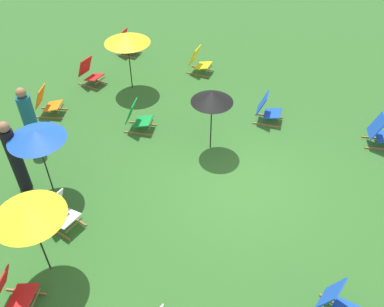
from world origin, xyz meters
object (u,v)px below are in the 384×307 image
at_px(deckchair_9, 60,212).
at_px(deckchair_10, 90,73).
at_px(deckchair_11, 267,109).
at_px(deckchair_7, 337,304).
at_px(deckchair_8, 47,103).
at_px(deckchair_5, 199,62).
at_px(person_1, 15,158).
at_px(umbrella_3, 28,212).
at_px(deckchair_4, 137,117).
at_px(umbrella_0, 127,38).
at_px(person_0, 30,120).
at_px(umbrella_1, 212,96).
at_px(umbrella_2, 36,135).
at_px(deckchair_6, 126,43).
at_px(deckchair_1, 12,292).
at_px(deckchair_2, 380,132).

bearing_deg(deckchair_9, deckchair_10, 38.55).
bearing_deg(deckchair_11, deckchair_7, -160.90).
bearing_deg(deckchair_9, deckchair_8, 52.54).
height_order(deckchair_5, deckchair_11, same).
relative_size(deckchair_9, person_1, 0.46).
distance_m(deckchair_8, deckchair_9, 4.09).
xyz_separation_m(deckchair_9, umbrella_3, (-0.98, -0.40, 1.23)).
height_order(deckchair_4, umbrella_3, umbrella_3).
bearing_deg(umbrella_0, person_1, 177.01).
distance_m(person_0, person_1, 1.48).
bearing_deg(person_0, deckchair_4, 103.38).
xyz_separation_m(deckchair_9, umbrella_1, (3.43, -1.98, 1.14)).
bearing_deg(umbrella_3, umbrella_2, 34.77).
height_order(deckchair_7, person_0, person_0).
xyz_separation_m(deckchair_6, person_0, (-5.16, -0.24, 0.43)).
bearing_deg(person_1, umbrella_3, -133.39).
bearing_deg(person_1, deckchair_1, -146.65).
xyz_separation_m(deckchair_4, deckchair_5, (3.35, -0.43, 0.00)).
relative_size(deckchair_6, deckchair_9, 0.99).
bearing_deg(deckchair_7, deckchair_11, 41.98).
bearing_deg(deckchair_8, deckchair_10, -23.75).
relative_size(deckchair_6, deckchair_10, 1.00).
bearing_deg(deckchair_10, deckchair_5, -48.13).
height_order(deckchair_6, deckchair_9, same).
bearing_deg(umbrella_3, deckchair_8, 36.52).
height_order(deckchair_6, deckchair_7, same).
xyz_separation_m(umbrella_1, person_1, (-2.86, 3.38, -0.62)).
xyz_separation_m(deckchair_4, deckchair_6, (3.61, 2.29, 0.00)).
bearing_deg(deckchair_9, deckchair_1, -157.94).
bearing_deg(umbrella_0, deckchair_9, -167.43).
relative_size(deckchair_6, person_0, 0.49).
distance_m(deckchair_10, deckchair_11, 5.42).
relative_size(deckchair_1, deckchair_10, 1.03).
xyz_separation_m(deckchair_5, person_1, (-6.21, 1.78, 0.52)).
relative_size(deckchair_9, person_0, 0.50).
height_order(deckchair_7, umbrella_1, umbrella_1).
height_order(deckchair_10, umbrella_1, umbrella_1).
xyz_separation_m(umbrella_2, person_0, (1.14, 1.30, -0.76)).
distance_m(deckchair_5, deckchair_8, 4.74).
xyz_separation_m(deckchair_2, person_0, (-3.23, 7.93, 0.43)).
relative_size(deckchair_2, deckchair_5, 1.02).
xyz_separation_m(deckchair_5, deckchair_7, (-6.75, -5.02, 0.00)).
relative_size(deckchair_4, umbrella_2, 0.50).
bearing_deg(deckchair_9, deckchair_4, 13.05).
xyz_separation_m(deckchair_11, umbrella_1, (-1.60, 1.02, 1.14)).
xyz_separation_m(deckchair_2, deckchair_8, (-1.98, 8.48, 0.00)).
relative_size(deckchair_5, deckchair_9, 0.99).
xyz_separation_m(deckchair_5, deckchair_9, (-6.78, 0.38, 0.00)).
bearing_deg(deckchair_11, deckchair_8, 102.07).
distance_m(deckchair_5, umbrella_2, 6.27).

